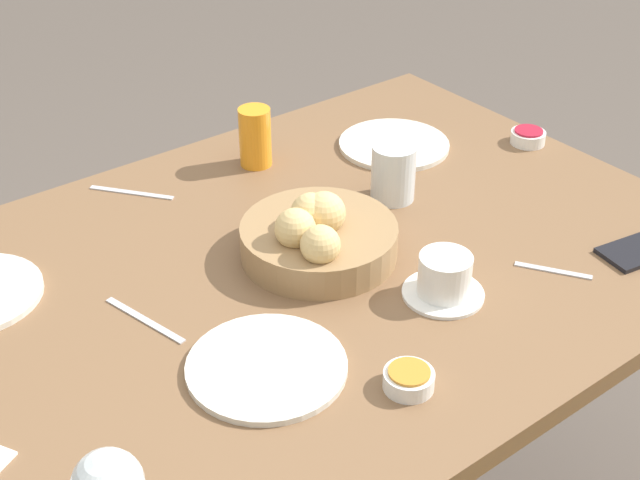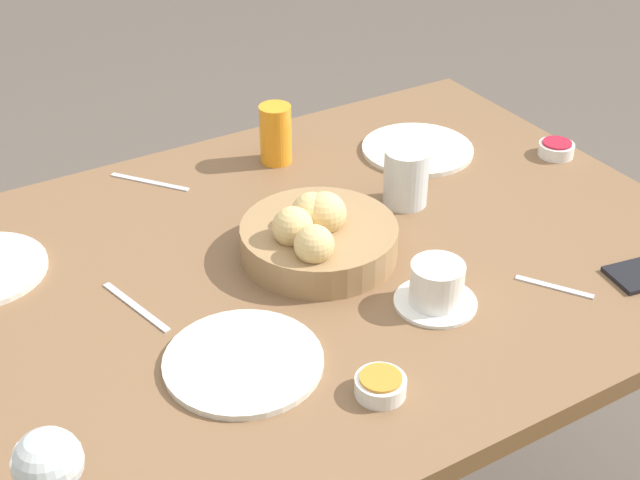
{
  "view_description": "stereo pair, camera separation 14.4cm",
  "coord_description": "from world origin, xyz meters",
  "px_view_note": "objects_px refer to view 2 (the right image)",
  "views": [
    {
      "loc": [
        0.67,
        0.96,
        1.56
      ],
      "look_at": [
        -0.07,
        0.0,
        0.77
      ],
      "focal_mm": 50.0,
      "sensor_mm": 36.0,
      "label": 1
    },
    {
      "loc": [
        0.55,
        1.04,
        1.56
      ],
      "look_at": [
        -0.07,
        0.0,
        0.77
      ],
      "focal_mm": 50.0,
      "sensor_mm": 36.0,
      "label": 2
    }
  ],
  "objects_px": {
    "water_tumbler": "(406,177)",
    "wine_glass": "(49,466)",
    "jam_bowl_berry": "(556,149)",
    "jam_bowl_honey": "(380,385)",
    "bread_basket": "(318,237)",
    "juice_glass": "(276,134)",
    "coffee_cup": "(437,287)",
    "fork_silver": "(136,307)",
    "plate_far_center": "(243,361)",
    "spoon_coffee": "(554,287)",
    "plate_near_left": "(417,149)",
    "knife_silver": "(150,182)"
  },
  "relations": [
    {
      "from": "wine_glass",
      "to": "fork_silver",
      "type": "bearing_deg",
      "value": -121.73
    },
    {
      "from": "coffee_cup",
      "to": "jam_bowl_honey",
      "type": "xyz_separation_m",
      "value": [
        0.18,
        0.12,
        -0.02
      ]
    },
    {
      "from": "bread_basket",
      "to": "fork_silver",
      "type": "bearing_deg",
      "value": -4.61
    },
    {
      "from": "jam_bowl_berry",
      "to": "jam_bowl_honey",
      "type": "height_order",
      "value": "same"
    },
    {
      "from": "plate_near_left",
      "to": "fork_silver",
      "type": "height_order",
      "value": "plate_near_left"
    },
    {
      "from": "bread_basket",
      "to": "jam_bowl_berry",
      "type": "relative_size",
      "value": 3.7
    },
    {
      "from": "plate_far_center",
      "to": "spoon_coffee",
      "type": "xyz_separation_m",
      "value": [
        -0.5,
        0.09,
        -0.0
      ]
    },
    {
      "from": "jam_bowl_berry",
      "to": "bread_basket",
      "type": "bearing_deg",
      "value": 6.4
    },
    {
      "from": "wine_glass",
      "to": "spoon_coffee",
      "type": "distance_m",
      "value": 0.81
    },
    {
      "from": "water_tumbler",
      "to": "spoon_coffee",
      "type": "relative_size",
      "value": 0.96
    },
    {
      "from": "juice_glass",
      "to": "jam_bowl_berry",
      "type": "distance_m",
      "value": 0.55
    },
    {
      "from": "water_tumbler",
      "to": "jam_bowl_honey",
      "type": "distance_m",
      "value": 0.5
    },
    {
      "from": "juice_glass",
      "to": "jam_bowl_berry",
      "type": "xyz_separation_m",
      "value": [
        -0.48,
        0.26,
        -0.04
      ]
    },
    {
      "from": "coffee_cup",
      "to": "fork_silver",
      "type": "distance_m",
      "value": 0.45
    },
    {
      "from": "bread_basket",
      "to": "spoon_coffee",
      "type": "relative_size",
      "value": 2.38
    },
    {
      "from": "jam_bowl_berry",
      "to": "plate_near_left",
      "type": "bearing_deg",
      "value": -34.28
    },
    {
      "from": "bread_basket",
      "to": "plate_near_left",
      "type": "bearing_deg",
      "value": -148.77
    },
    {
      "from": "bread_basket",
      "to": "fork_silver",
      "type": "distance_m",
      "value": 0.31
    },
    {
      "from": "bread_basket",
      "to": "water_tumbler",
      "type": "xyz_separation_m",
      "value": [
        -0.22,
        -0.07,
        0.01
      ]
    },
    {
      "from": "jam_bowl_honey",
      "to": "fork_silver",
      "type": "relative_size",
      "value": 0.43
    },
    {
      "from": "water_tumbler",
      "to": "jam_bowl_berry",
      "type": "relative_size",
      "value": 1.5
    },
    {
      "from": "bread_basket",
      "to": "jam_bowl_honey",
      "type": "distance_m",
      "value": 0.34
    },
    {
      "from": "coffee_cup",
      "to": "jam_bowl_berry",
      "type": "distance_m",
      "value": 0.56
    },
    {
      "from": "bread_basket",
      "to": "plate_near_left",
      "type": "distance_m",
      "value": 0.42
    },
    {
      "from": "water_tumbler",
      "to": "coffee_cup",
      "type": "height_order",
      "value": "water_tumbler"
    },
    {
      "from": "plate_far_center",
      "to": "coffee_cup",
      "type": "height_order",
      "value": "coffee_cup"
    },
    {
      "from": "jam_bowl_berry",
      "to": "wine_glass",
      "type": "bearing_deg",
      "value": 19.69
    },
    {
      "from": "plate_far_center",
      "to": "water_tumbler",
      "type": "distance_m",
      "value": 0.51
    },
    {
      "from": "plate_far_center",
      "to": "water_tumbler",
      "type": "xyz_separation_m",
      "value": [
        -0.45,
        -0.24,
        0.05
      ]
    },
    {
      "from": "bread_basket",
      "to": "coffee_cup",
      "type": "xyz_separation_m",
      "value": [
        -0.09,
        0.2,
        -0.01
      ]
    },
    {
      "from": "plate_near_left",
      "to": "juice_glass",
      "type": "distance_m",
      "value": 0.29
    },
    {
      "from": "jam_bowl_honey",
      "to": "plate_far_center",
      "type": "bearing_deg",
      "value": -48.25
    },
    {
      "from": "plate_far_center",
      "to": "spoon_coffee",
      "type": "relative_size",
      "value": 2.07
    },
    {
      "from": "water_tumbler",
      "to": "knife_silver",
      "type": "bearing_deg",
      "value": -39.66
    },
    {
      "from": "bread_basket",
      "to": "wine_glass",
      "type": "height_order",
      "value": "wine_glass"
    },
    {
      "from": "bread_basket",
      "to": "jam_bowl_berry",
      "type": "distance_m",
      "value": 0.59
    },
    {
      "from": "bread_basket",
      "to": "juice_glass",
      "type": "height_order",
      "value": "juice_glass"
    },
    {
      "from": "plate_near_left",
      "to": "jam_bowl_berry",
      "type": "relative_size",
      "value": 3.18
    },
    {
      "from": "fork_silver",
      "to": "jam_bowl_honey",
      "type": "bearing_deg",
      "value": 121.48
    },
    {
      "from": "fork_silver",
      "to": "spoon_coffee",
      "type": "bearing_deg",
      "value": 153.61
    },
    {
      "from": "fork_silver",
      "to": "plate_far_center",
      "type": "bearing_deg",
      "value": 112.15
    },
    {
      "from": "jam_bowl_honey",
      "to": "knife_silver",
      "type": "distance_m",
      "value": 0.7
    },
    {
      "from": "wine_glass",
      "to": "juice_glass",
      "type": "bearing_deg",
      "value": -133.54
    },
    {
      "from": "jam_bowl_berry",
      "to": "jam_bowl_honey",
      "type": "relative_size",
      "value": 1.0
    },
    {
      "from": "plate_near_left",
      "to": "jam_bowl_honey",
      "type": "bearing_deg",
      "value": 49.86
    },
    {
      "from": "water_tumbler",
      "to": "wine_glass",
      "type": "relative_size",
      "value": 0.67
    },
    {
      "from": "knife_silver",
      "to": "water_tumbler",
      "type": "bearing_deg",
      "value": 140.34
    },
    {
      "from": "wine_glass",
      "to": "spoon_coffee",
      "type": "bearing_deg",
      "value": -175.01
    },
    {
      "from": "wine_glass",
      "to": "jam_bowl_honey",
      "type": "distance_m",
      "value": 0.44
    },
    {
      "from": "plate_near_left",
      "to": "plate_far_center",
      "type": "relative_size",
      "value": 0.99
    }
  ]
}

